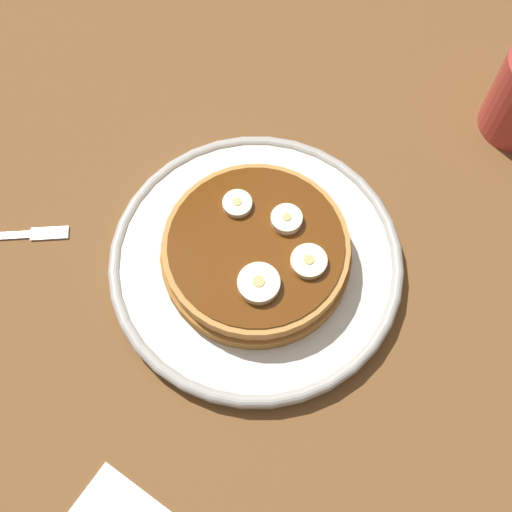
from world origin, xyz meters
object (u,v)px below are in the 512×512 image
fork (7,235)px  banana_slice_2 (259,284)px  plate (256,262)px  banana_slice_3 (309,262)px  banana_slice_0 (287,220)px  pancake_stack (254,255)px  banana_slice_1 (237,204)px

fork → banana_slice_2: bearing=34.2°
plate → banana_slice_3: 6.32cm
banana_slice_3 → fork: banana_slice_3 is taller
banana_slice_0 → fork: bearing=-131.5°
plate → banana_slice_0: bearing=89.8°
banana_slice_3 → fork: bearing=-139.4°
pancake_stack → banana_slice_0: size_ratio=6.13×
plate → fork: plate is taller
banana_slice_3 → plate: bearing=-151.6°
plate → pancake_stack: (0.09, -0.32, 2.20)cm
banana_slice_1 → banana_slice_3: bearing=8.2°
banana_slice_2 → banana_slice_1: bearing=154.4°
pancake_stack → banana_slice_3: 5.22cm
pancake_stack → banana_slice_2: (3.00, -1.92, 2.03)cm
banana_slice_2 → pancake_stack: bearing=147.3°
plate → banana_slice_3: (4.18, 2.26, 4.16)cm
plate → banana_slice_2: 5.70cm
pancake_stack → banana_slice_2: banana_slice_2 is taller
banana_slice_2 → fork: size_ratio=0.32×
pancake_stack → banana_slice_1: size_ratio=6.44×
plate → banana_slice_3: bearing=28.4°
banana_slice_2 → banana_slice_3: size_ratio=1.15×
banana_slice_1 → banana_slice_2: size_ratio=0.73×
banana_slice_1 → banana_slice_3: size_ratio=0.84×
banana_slice_1 → fork: banana_slice_1 is taller
banana_slice_3 → banana_slice_1: bearing=-171.8°
banana_slice_1 → banana_slice_2: bearing=-25.6°
banana_slice_0 → banana_slice_2: 6.42cm
pancake_stack → banana_slice_0: bearing=91.3°
plate → banana_slice_0: size_ratio=9.68×
banana_slice_0 → banana_slice_3: (4.17, -1.12, -0.05)cm
banana_slice_0 → fork: (-17.15, -19.39, -5.02)cm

